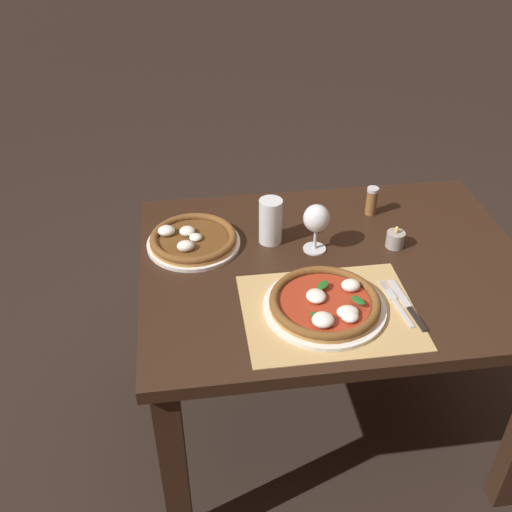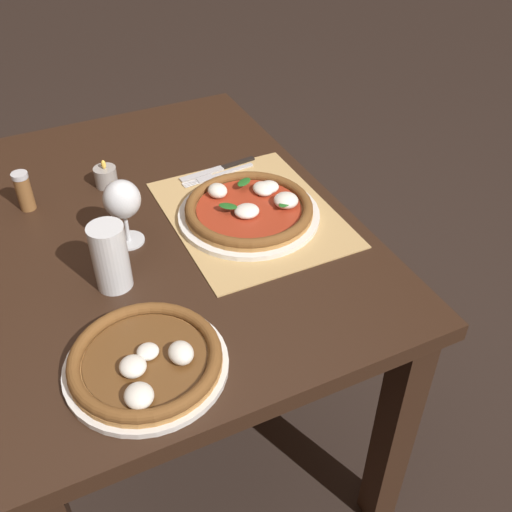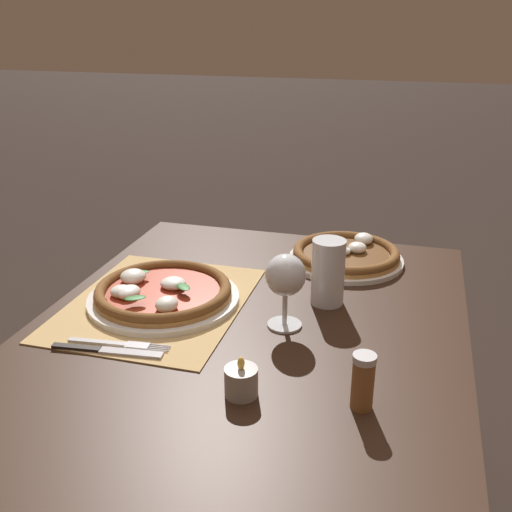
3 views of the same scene
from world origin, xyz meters
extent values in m
cube|color=black|center=(0.00, 0.00, 0.72)|extent=(1.15, 0.87, 0.04)
cube|color=black|center=(-0.52, -0.37, 0.35)|extent=(0.07, 0.07, 0.70)
cube|color=black|center=(-0.52, 0.37, 0.35)|extent=(0.07, 0.07, 0.70)
cube|color=tan|center=(-0.07, -0.22, 0.74)|extent=(0.46, 0.37, 0.00)
cylinder|color=silver|center=(-0.08, -0.21, 0.75)|extent=(0.33, 0.33, 0.01)
cylinder|color=#B77F42|center=(-0.08, -0.21, 0.76)|extent=(0.30, 0.30, 0.01)
torus|color=brown|center=(-0.08, -0.21, 0.77)|extent=(0.30, 0.30, 0.02)
cylinder|color=maroon|center=(-0.08, -0.21, 0.77)|extent=(0.24, 0.24, 0.00)
ellipsoid|color=silver|center=(-0.10, -0.19, 0.78)|extent=(0.05, 0.06, 0.02)
ellipsoid|color=silver|center=(-0.03, -0.28, 0.78)|extent=(0.05, 0.05, 0.02)
ellipsoid|color=silver|center=(0.00, -0.16, 0.78)|extent=(0.05, 0.05, 0.03)
ellipsoid|color=silver|center=(-0.04, -0.26, 0.78)|extent=(0.06, 0.05, 0.02)
ellipsoid|color=silver|center=(-0.11, -0.29, 0.78)|extent=(0.06, 0.06, 0.03)
ellipsoid|color=#1E5B1E|center=(-0.08, -0.16, 0.79)|extent=(0.05, 0.05, 0.00)
ellipsoid|color=#1E5B1E|center=(0.00, -0.23, 0.79)|extent=(0.04, 0.05, 0.00)
ellipsoid|color=#1E5B1E|center=(-0.12, -0.28, 0.79)|extent=(0.04, 0.05, 0.00)
cylinder|color=silver|center=(-0.41, 0.15, 0.75)|extent=(0.29, 0.29, 0.01)
cylinder|color=#B77F42|center=(-0.41, 0.15, 0.76)|extent=(0.27, 0.27, 0.01)
torus|color=brown|center=(-0.41, 0.15, 0.77)|extent=(0.27, 0.27, 0.02)
cylinder|color=brown|center=(-0.41, 0.15, 0.76)|extent=(0.21, 0.21, 0.00)
ellipsoid|color=silver|center=(-0.40, 0.14, 0.77)|extent=(0.04, 0.04, 0.02)
ellipsoid|color=silver|center=(-0.49, 0.18, 0.78)|extent=(0.05, 0.05, 0.03)
ellipsoid|color=silver|center=(-0.44, 0.09, 0.78)|extent=(0.05, 0.04, 0.03)
ellipsoid|color=silver|center=(-0.43, 0.17, 0.78)|extent=(0.05, 0.05, 0.03)
cylinder|color=silver|center=(-0.05, 0.07, 0.74)|extent=(0.07, 0.07, 0.00)
cylinder|color=silver|center=(-0.05, 0.07, 0.78)|extent=(0.01, 0.01, 0.06)
ellipsoid|color=silver|center=(-0.05, 0.07, 0.85)|extent=(0.08, 0.08, 0.08)
ellipsoid|color=#C17019|center=(-0.05, 0.07, 0.84)|extent=(0.07, 0.07, 0.05)
cylinder|color=silver|center=(-0.17, 0.14, 0.81)|extent=(0.07, 0.07, 0.15)
cylinder|color=black|center=(-0.17, 0.14, 0.80)|extent=(0.07, 0.07, 0.12)
cylinder|color=silver|center=(-0.17, 0.14, 0.86)|extent=(0.07, 0.07, 0.02)
cube|color=#B7B7BC|center=(0.12, -0.25, 0.75)|extent=(0.02, 0.12, 0.00)
cube|color=#B7B7BC|center=(0.11, -0.18, 0.75)|extent=(0.03, 0.05, 0.00)
cylinder|color=#B7B7BC|center=(0.12, -0.13, 0.75)|extent=(0.01, 0.04, 0.00)
cylinder|color=#B7B7BC|center=(0.11, -0.13, 0.75)|extent=(0.01, 0.04, 0.00)
cylinder|color=#B7B7BC|center=(0.11, -0.13, 0.75)|extent=(0.01, 0.04, 0.00)
cylinder|color=#B7B7BC|center=(0.10, -0.13, 0.75)|extent=(0.01, 0.04, 0.00)
cube|color=black|center=(0.15, -0.28, 0.75)|extent=(0.02, 0.10, 0.01)
cube|color=#B7B7BC|center=(0.14, -0.18, 0.75)|extent=(0.03, 0.12, 0.00)
cylinder|color=gray|center=(0.20, 0.06, 0.77)|extent=(0.06, 0.06, 0.05)
cylinder|color=silver|center=(0.20, 0.06, 0.76)|extent=(0.04, 0.04, 0.03)
ellipsoid|color=#F9C64C|center=(0.20, 0.06, 0.80)|extent=(0.01, 0.01, 0.02)
cylinder|color=brown|center=(0.18, 0.25, 0.78)|extent=(0.04, 0.04, 0.08)
cylinder|color=#BCBCC1|center=(0.18, 0.25, 0.83)|extent=(0.04, 0.04, 0.01)
camera|label=1|loc=(-0.43, -1.38, 1.80)|focal=42.00mm
camera|label=2|loc=(-1.11, 0.27, 1.56)|focal=42.00mm
camera|label=3|loc=(1.00, 0.30, 1.33)|focal=42.00mm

